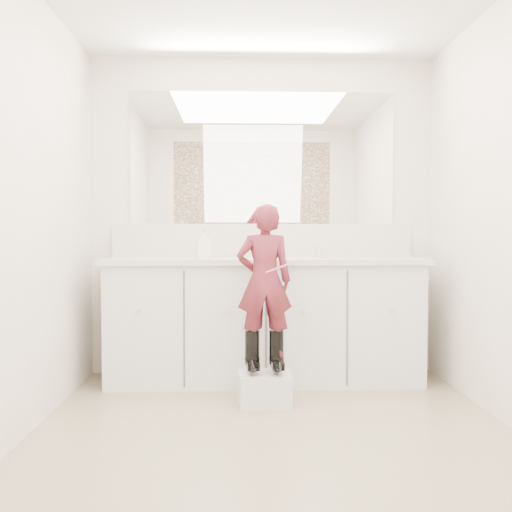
{
  "coord_description": "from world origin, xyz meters",
  "views": [
    {
      "loc": [
        -0.2,
        -2.86,
        1.05
      ],
      "look_at": [
        -0.08,
        0.73,
        0.92
      ],
      "focal_mm": 40.0,
      "sensor_mm": 36.0,
      "label": 1
    }
  ],
  "objects": [
    {
      "name": "floor",
      "position": [
        0.0,
        0.0,
        0.0
      ],
      "size": [
        3.0,
        3.0,
        0.0
      ],
      "primitive_type": "plane",
      "color": "#827455",
      "rests_on": "ground"
    },
    {
      "name": "wall_back",
      "position": [
        0.0,
        1.5,
        1.2
      ],
      "size": [
        2.6,
        0.0,
        2.6
      ],
      "primitive_type": "plane",
      "rotation": [
        1.57,
        0.0,
        0.0
      ],
      "color": "beige",
      "rests_on": "floor"
    },
    {
      "name": "wall_front",
      "position": [
        0.0,
        -1.5,
        1.2
      ],
      "size": [
        2.6,
        0.0,
        2.6
      ],
      "primitive_type": "plane",
      "rotation": [
        -1.57,
        0.0,
        0.0
      ],
      "color": "beige",
      "rests_on": "floor"
    },
    {
      "name": "wall_left",
      "position": [
        -1.3,
        0.0,
        1.2
      ],
      "size": [
        0.0,
        3.0,
        3.0
      ],
      "primitive_type": "plane",
      "rotation": [
        1.57,
        0.0,
        1.57
      ],
      "color": "beige",
      "rests_on": "floor"
    },
    {
      "name": "vanity_cabinet",
      "position": [
        0.0,
        1.23,
        0.42
      ],
      "size": [
        2.2,
        0.55,
        0.85
      ],
      "primitive_type": "cube",
      "color": "silver",
      "rests_on": "floor"
    },
    {
      "name": "countertop",
      "position": [
        0.0,
        1.21,
        0.87
      ],
      "size": [
        2.28,
        0.58,
        0.04
      ],
      "primitive_type": "cube",
      "color": "beige",
      "rests_on": "vanity_cabinet"
    },
    {
      "name": "backsplash",
      "position": [
        0.0,
        1.49,
        1.02
      ],
      "size": [
        2.28,
        0.03,
        0.25
      ],
      "primitive_type": "cube",
      "color": "beige",
      "rests_on": "countertop"
    },
    {
      "name": "mirror",
      "position": [
        0.0,
        1.49,
        1.64
      ],
      "size": [
        2.0,
        0.02,
        1.0
      ],
      "primitive_type": "cube",
      "color": "white",
      "rests_on": "wall_back"
    },
    {
      "name": "faucet",
      "position": [
        0.0,
        1.38,
        0.94
      ],
      "size": [
        0.08,
        0.08,
        0.1
      ],
      "primitive_type": "cylinder",
      "color": "silver",
      "rests_on": "countertop"
    },
    {
      "name": "cup",
      "position": [
        0.41,
        1.3,
        0.93
      ],
      "size": [
        0.11,
        0.11,
        0.09
      ],
      "primitive_type": "imported",
      "rotation": [
        0.0,
        0.0,
        -0.17
      ],
      "color": "beige",
      "rests_on": "countertop"
    },
    {
      "name": "soap_bottle",
      "position": [
        -0.43,
        1.18,
        0.99
      ],
      "size": [
        0.11,
        0.12,
        0.21
      ],
      "primitive_type": "imported",
      "rotation": [
        0.0,
        0.0,
        0.24
      ],
      "color": "white",
      "rests_on": "countertop"
    },
    {
      "name": "step_stool",
      "position": [
        -0.03,
        0.63,
        0.1
      ],
      "size": [
        0.33,
        0.28,
        0.2
      ],
      "primitive_type": "cube",
      "rotation": [
        0.0,
        0.0,
        0.06
      ],
      "color": "silver",
      "rests_on": "floor"
    },
    {
      "name": "boot_left",
      "position": [
        -0.1,
        0.65,
        0.33
      ],
      "size": [
        0.11,
        0.18,
        0.26
      ],
      "primitive_type": null,
      "rotation": [
        0.0,
        0.0,
        0.06
      ],
      "color": "black",
      "rests_on": "step_stool"
    },
    {
      "name": "boot_right",
      "position": [
        0.05,
        0.65,
        0.33
      ],
      "size": [
        0.11,
        0.18,
        0.26
      ],
      "primitive_type": null,
      "rotation": [
        0.0,
        0.0,
        0.06
      ],
      "color": "black",
      "rests_on": "step_stool"
    },
    {
      "name": "toddler",
      "position": [
        -0.03,
        0.65,
        0.77
      ],
      "size": [
        0.36,
        0.25,
        0.94
      ],
      "primitive_type": "imported",
      "rotation": [
        0.0,
        0.0,
        3.2
      ],
      "color": "#A73346",
      "rests_on": "step_stool"
    },
    {
      "name": "toothbrush",
      "position": [
        0.04,
        0.57,
        0.85
      ],
      "size": [
        0.14,
        0.02,
        0.06
      ],
      "primitive_type": "cylinder",
      "rotation": [
        0.0,
        1.22,
        0.06
      ],
      "color": "#E75AAD",
      "rests_on": "toddler"
    }
  ]
}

